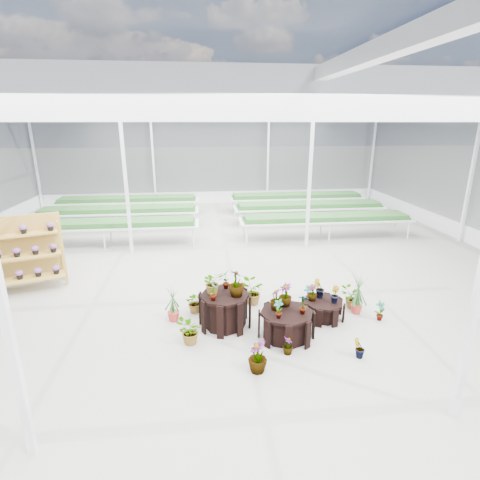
{
  "coord_description": "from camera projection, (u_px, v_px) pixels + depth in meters",
  "views": [
    {
      "loc": [
        -0.68,
        -8.19,
        4.2
      ],
      "look_at": [
        0.32,
        0.93,
        1.3
      ],
      "focal_mm": 28.0,
      "sensor_mm": 36.0,
      "label": 1
    }
  ],
  "objects": [
    {
      "name": "plinth_tall",
      "position": [
        225.0,
        310.0,
        7.98
      ],
      "size": [
        1.31,
        1.31,
        0.73
      ],
      "primitive_type": "cylinder",
      "rotation": [
        0.0,
        0.0,
        -0.25
      ],
      "color": "black",
      "rests_on": "ground"
    },
    {
      "name": "ground_plane",
      "position": [
        231.0,
        303.0,
        9.1
      ],
      "size": [
        24.0,
        24.0,
        0.0
      ],
      "primitive_type": "plane",
      "color": "gray",
      "rests_on": "ground"
    },
    {
      "name": "greenhouse_shell",
      "position": [
        230.0,
        213.0,
        8.42
      ],
      "size": [
        18.0,
        24.0,
        4.5
      ],
      "primitive_type": null,
      "color": "white",
      "rests_on": "ground"
    },
    {
      "name": "plinth_mid",
      "position": [
        286.0,
        324.0,
        7.56
      ],
      "size": [
        1.25,
        1.25,
        0.58
      ],
      "primitive_type": "cylinder",
      "rotation": [
        0.0,
        0.0,
        -0.15
      ],
      "color": "black",
      "rests_on": "ground"
    },
    {
      "name": "shelf_rack",
      "position": [
        27.0,
        254.0,
        9.67
      ],
      "size": [
        1.99,
        1.46,
        1.89
      ],
      "primitive_type": null,
      "rotation": [
        0.0,
        0.0,
        0.32
      ],
      "color": "olive",
      "rests_on": "ground"
    },
    {
      "name": "plinth_low",
      "position": [
        323.0,
        309.0,
        8.36
      ],
      "size": [
        1.13,
        1.13,
        0.41
      ],
      "primitive_type": "cylinder",
      "rotation": [
        0.0,
        0.0,
        0.29
      ],
      "color": "black",
      "rests_on": "ground"
    },
    {
      "name": "steel_frame",
      "position": [
        230.0,
        213.0,
        8.42
      ],
      "size": [
        18.0,
        24.0,
        4.5
      ],
      "primitive_type": null,
      "color": "silver",
      "rests_on": "ground"
    },
    {
      "name": "nursery_benches",
      "position": [
        216.0,
        216.0,
        15.8
      ],
      "size": [
        16.0,
        7.0,
        0.84
      ],
      "primitive_type": null,
      "color": "silver",
      "rests_on": "ground"
    },
    {
      "name": "nursery_plants",
      "position": [
        256.0,
        300.0,
        8.22
      ],
      "size": [
        4.87,
        3.13,
        1.32
      ],
      "color": "#295325",
      "rests_on": "ground"
    }
  ]
}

